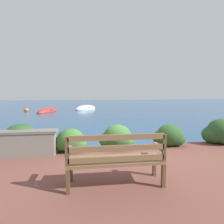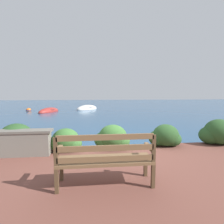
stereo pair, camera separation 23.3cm
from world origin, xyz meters
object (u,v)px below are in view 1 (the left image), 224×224
object	(u,v)px
rowboat_nearest	(47,112)
rowboat_mid	(86,109)
mooring_buoy	(27,111)
park_bench	(116,158)

from	to	relation	value
rowboat_nearest	rowboat_mid	size ratio (longest dim) A/B	0.95
rowboat_mid	mooring_buoy	xyz separation A→B (m)	(-5.65, -1.10, 0.01)
rowboat_nearest	mooring_buoy	bearing A→B (deg)	-93.63
park_bench	rowboat_mid	world-z (taller)	park_bench
rowboat_nearest	rowboat_mid	bearing A→B (deg)	143.94
park_bench	rowboat_nearest	size ratio (longest dim) A/B	0.58
park_bench	rowboat_nearest	xyz separation A→B (m)	(-4.36, 13.93, -0.64)
rowboat_nearest	mooring_buoy	distance (m)	2.42
rowboat_nearest	mooring_buoy	size ratio (longest dim) A/B	5.46
rowboat_nearest	rowboat_mid	distance (m)	4.09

